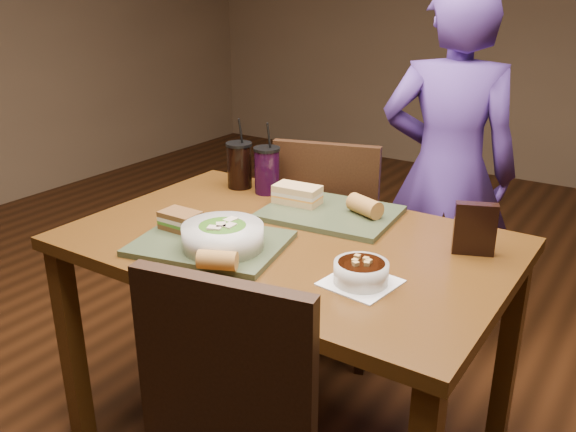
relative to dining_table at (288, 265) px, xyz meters
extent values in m
cube|color=#4E2E0F|center=(-0.60, -0.38, -0.30)|extent=(0.06, 0.06, 0.71)
cube|color=#4E2E0F|center=(-0.60, 0.38, -0.30)|extent=(0.06, 0.06, 0.71)
cube|color=#4E2E0F|center=(0.60, 0.38, -0.30)|extent=(0.06, 0.06, 0.71)
cube|color=#4E2E0F|center=(0.00, 0.00, 0.07)|extent=(1.30, 0.85, 0.04)
cube|color=black|center=(0.24, -0.60, 0.03)|extent=(0.40, 0.11, 0.48)
cube|color=black|center=(-0.14, 0.65, -0.23)|extent=(0.50, 0.50, 0.04)
cube|color=black|center=(-0.14, 0.47, 0.03)|extent=(0.39, 0.15, 0.48)
cube|color=black|center=(-0.31, 0.48, -0.45)|extent=(0.04, 0.04, 0.41)
cube|color=black|center=(0.03, 0.48, -0.45)|extent=(0.04, 0.04, 0.41)
cube|color=black|center=(-0.31, 0.82, -0.45)|extent=(0.04, 0.04, 0.41)
cube|color=black|center=(0.03, 0.82, -0.45)|extent=(0.04, 0.04, 0.41)
imported|color=#4D3084|center=(0.17, 0.92, 0.09)|extent=(0.62, 0.50, 1.50)
cube|color=#353F27|center=(-0.15, -0.18, 0.10)|extent=(0.48, 0.40, 0.02)
cube|color=#353F27|center=(0.01, 0.23, 0.10)|extent=(0.45, 0.36, 0.02)
cylinder|color=silver|center=(-0.09, -0.19, 0.14)|extent=(0.23, 0.23, 0.07)
ellipsoid|color=#427219|center=(-0.09, -0.19, 0.16)|extent=(0.19, 0.19, 0.06)
cube|color=beige|center=(-0.09, -0.21, 0.18)|extent=(0.05, 0.05, 0.01)
cube|color=beige|center=(-0.06, -0.20, 0.18)|extent=(0.03, 0.04, 0.01)
cube|color=beige|center=(-0.09, -0.23, 0.18)|extent=(0.05, 0.04, 0.01)
cube|color=beige|center=(-0.09, -0.16, 0.18)|extent=(0.03, 0.04, 0.01)
cube|color=white|center=(0.32, -0.15, 0.09)|extent=(0.19, 0.19, 0.00)
cylinder|color=silver|center=(0.32, -0.15, 0.12)|extent=(0.14, 0.14, 0.05)
cylinder|color=black|center=(0.32, -0.15, 0.14)|extent=(0.12, 0.12, 0.01)
cube|color=#B28947|center=(0.32, -0.13, 0.15)|extent=(0.02, 0.02, 0.01)
cube|color=#B28947|center=(0.30, -0.13, 0.15)|extent=(0.01, 0.01, 0.01)
cube|color=#B28947|center=(0.31, -0.17, 0.15)|extent=(0.02, 0.02, 0.01)
cube|color=#B28947|center=(0.34, -0.16, 0.15)|extent=(0.02, 0.02, 0.01)
cube|color=#B28947|center=(0.31, -0.16, 0.15)|extent=(0.01, 0.01, 0.01)
cube|color=#B28947|center=(0.34, -0.14, 0.15)|extent=(0.02, 0.02, 0.01)
cube|color=#593819|center=(-0.29, -0.16, 0.12)|extent=(0.12, 0.08, 0.02)
cube|color=#3F721E|center=(-0.29, -0.16, 0.13)|extent=(0.12, 0.08, 0.01)
cube|color=beige|center=(-0.29, -0.16, 0.14)|extent=(0.12, 0.08, 0.01)
cube|color=#593819|center=(-0.29, -0.16, 0.16)|extent=(0.12, 0.08, 0.02)
cube|color=tan|center=(-0.12, 0.23, 0.12)|extent=(0.16, 0.10, 0.02)
cube|color=orange|center=(-0.12, 0.23, 0.13)|extent=(0.16, 0.10, 0.01)
cube|color=beige|center=(-0.12, 0.23, 0.14)|extent=(0.16, 0.10, 0.01)
cube|color=tan|center=(-0.12, 0.23, 0.16)|extent=(0.16, 0.10, 0.02)
cylinder|color=#AD7533|center=(-0.01, -0.31, 0.13)|extent=(0.11, 0.09, 0.05)
cylinder|color=#AD7533|center=(0.12, 0.26, 0.14)|extent=(0.13, 0.10, 0.06)
cylinder|color=black|center=(-0.42, 0.31, 0.17)|extent=(0.09, 0.09, 0.16)
cylinder|color=black|center=(-0.42, 0.31, 0.26)|extent=(0.10, 0.10, 0.01)
cylinder|color=black|center=(-0.41, 0.31, 0.30)|extent=(0.01, 0.03, 0.10)
cylinder|color=black|center=(-0.30, 0.31, 0.17)|extent=(0.09, 0.09, 0.16)
cylinder|color=black|center=(-0.30, 0.31, 0.25)|extent=(0.10, 0.10, 0.01)
cylinder|color=black|center=(-0.29, 0.31, 0.30)|extent=(0.01, 0.03, 0.10)
cube|color=black|center=(0.50, 0.19, 0.17)|extent=(0.12, 0.08, 0.15)
camera|label=1|loc=(0.93, -1.41, 0.81)|focal=38.00mm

